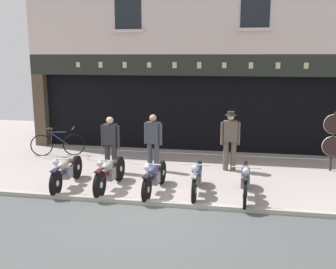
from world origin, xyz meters
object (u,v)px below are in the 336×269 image
Objects in this scene: motorcycle_center_right at (197,177)px; shopkeeper_center at (153,140)px; motorcycle_center at (154,176)px; motorcycle_center_left at (110,173)px; salesman_right at (230,138)px; motorcycle_right at (245,180)px; tyre_sign_pole at (333,136)px; motorcycle_left at (66,171)px; advert_board_near at (131,96)px; salesman_left at (110,142)px; leaning_bicycle at (58,144)px.

motorcycle_center_right is 2.34m from shopkeeper_center.
motorcycle_center_left is at bearing 1.16° from motorcycle_center.
motorcycle_right is at bearing 91.52° from salesman_right.
shopkeeper_center is 5.11m from tyre_sign_pole.
tyre_sign_pole is at bearing -146.06° from motorcycle_center.
shopkeeper_center reaches higher than motorcycle_center_right.
shopkeeper_center is at bearing -108.42° from motorcycle_center_left.
motorcycle_left is at bearing -158.70° from tyre_sign_pole.
shopkeeper_center is (-1.45, 1.77, 0.48)m from motorcycle_center_right.
motorcycle_center is (1.14, -0.05, -0.02)m from motorcycle_center_left.
advert_board_near is at bearing 163.93° from tyre_sign_pole.
shopkeeper_center is at bearing -158.81° from salesman_left.
motorcycle_right is 1.23× the size of salesman_right.
leaning_bicycle is (-3.93, 2.95, -0.03)m from motorcycle_center.
salesman_left reaches higher than motorcycle_left.
salesman_left reaches higher than motorcycle_center.
tyre_sign_pole reaches higher than shopkeeper_center.
motorcycle_center_right is at bearing 155.50° from salesman_left.
motorcycle_center_right is 0.91× the size of motorcycle_right.
leaning_bicycle is at bearing -142.61° from advert_board_near.
motorcycle_center_right is (1.01, 0.09, 0.01)m from motorcycle_center.
advert_board_near is (-3.97, 4.50, 1.40)m from motorcycle_right.
motorcycle_center_right is at bearing 178.32° from motorcycle_left.
tyre_sign_pole is (4.60, 2.70, 0.61)m from motorcycle_center.
tyre_sign_pole is at bearing -161.57° from motorcycle_left.
salesman_left is (-3.74, 1.45, 0.43)m from motorcycle_right.
motorcycle_center_left is 1.02× the size of motorcycle_center.
salesman_left is (-2.61, 1.42, 0.45)m from motorcycle_center_right.
motorcycle_center is at bearing 43.14° from salesman_right.
motorcycle_center_left is 1.26× the size of salesman_left.
advert_board_near reaches higher than motorcycle_center.
tyre_sign_pole reaches higher than motorcycle_right.
motorcycle_right is (1.13, -0.04, 0.02)m from motorcycle_center_right.
motorcycle_left is at bearing 1.43° from motorcycle_right.
advert_board_near is (-0.23, 3.05, 0.97)m from salesman_left.
motorcycle_center_left is at bearing 27.60° from leaning_bicycle.
salesman_left reaches higher than leaning_bicycle.
salesman_left is 3.41m from salesman_right.
motorcycle_center_left is at bearing 82.79° from shopkeeper_center.
tyre_sign_pole is 8.56m from leaning_bicycle.
motorcycle_center is 5.37m from tyre_sign_pole.
advert_board_near reaches higher than motorcycle_right.
tyre_sign_pole is 1.71× the size of advert_board_near.
motorcycle_left is at bearing 19.77° from salesman_right.
motorcycle_right reaches higher than motorcycle_center.
motorcycle_right is (4.41, 0.03, 0.02)m from motorcycle_left.
salesman_left is 0.93× the size of tyre_sign_pole.
advert_board_near reaches higher than salesman_right.
motorcycle_right is at bearing -48.59° from advert_board_near.
motorcycle_center_left is 1.17× the size of salesman_right.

